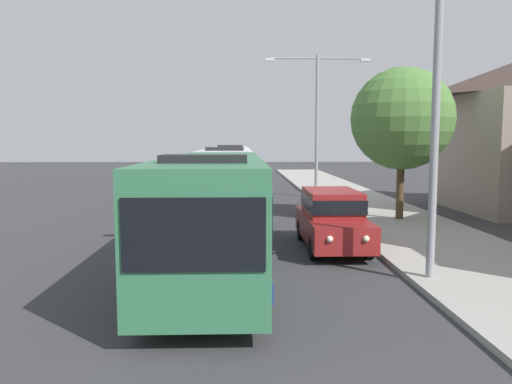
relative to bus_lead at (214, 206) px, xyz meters
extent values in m
cube|color=#33724C|center=(0.00, 0.02, 0.01)|extent=(2.50, 11.62, 2.70)
cube|color=black|center=(1.27, 0.02, 0.36)|extent=(0.04, 10.69, 1.00)
cube|color=black|center=(-1.27, 0.02, 0.36)|extent=(0.04, 10.69, 1.00)
cube|color=black|center=(0.00, -5.81, 0.31)|extent=(2.30, 0.04, 1.20)
cube|color=navy|center=(1.28, 0.02, -0.79)|extent=(0.03, 11.04, 0.36)
cube|color=black|center=(0.00, -3.47, 1.44)|extent=(1.75, 0.90, 0.16)
cylinder|color=black|center=(1.10, -3.58, -1.19)|extent=(0.28, 1.00, 1.00)
cylinder|color=black|center=(-1.10, -3.58, -1.19)|extent=(0.28, 1.00, 1.00)
cylinder|color=black|center=(1.10, 3.22, -1.19)|extent=(0.28, 1.00, 1.00)
cylinder|color=black|center=(-1.10, 3.22, -1.19)|extent=(0.28, 1.00, 1.00)
cube|color=silver|center=(0.00, 12.38, 0.01)|extent=(2.50, 10.52, 2.70)
cube|color=black|center=(1.27, 12.38, 0.36)|extent=(0.04, 9.67, 1.00)
cube|color=black|center=(-1.27, 12.38, 0.36)|extent=(0.04, 9.67, 1.00)
cube|color=black|center=(0.00, 7.10, 0.31)|extent=(2.30, 0.04, 1.20)
cube|color=black|center=(1.28, 12.38, -0.79)|extent=(0.03, 9.99, 0.36)
cube|color=black|center=(0.00, 9.23, 1.44)|extent=(1.75, 0.90, 0.16)
cylinder|color=black|center=(1.10, 9.12, -1.19)|extent=(0.28, 1.00, 1.00)
cylinder|color=black|center=(-1.10, 9.12, -1.19)|extent=(0.28, 1.00, 1.00)
cylinder|color=black|center=(1.10, 15.27, -1.19)|extent=(0.28, 1.00, 1.00)
cylinder|color=black|center=(-1.10, 15.27, -1.19)|extent=(0.28, 1.00, 1.00)
cube|color=silver|center=(0.00, 24.26, 0.01)|extent=(2.50, 11.64, 2.70)
cube|color=black|center=(1.27, 24.26, 0.36)|extent=(0.04, 10.71, 1.00)
cube|color=black|center=(-1.27, 24.26, 0.36)|extent=(0.04, 10.71, 1.00)
cube|color=black|center=(0.00, 18.42, 0.31)|extent=(2.30, 0.04, 1.20)
cube|color=black|center=(1.28, 24.26, -0.79)|extent=(0.03, 11.06, 0.36)
cube|color=black|center=(0.00, 20.77, 1.44)|extent=(1.75, 0.90, 0.16)
cylinder|color=black|center=(1.10, 20.65, -1.19)|extent=(0.28, 1.00, 1.00)
cylinder|color=black|center=(-1.10, 20.65, -1.19)|extent=(0.28, 1.00, 1.00)
cylinder|color=black|center=(1.10, 27.46, -1.19)|extent=(0.28, 1.00, 1.00)
cylinder|color=black|center=(-1.10, 27.46, -1.19)|extent=(0.28, 1.00, 1.00)
cube|color=maroon|center=(3.70, 2.14, -0.99)|extent=(1.84, 4.77, 0.80)
cube|color=maroon|center=(3.70, 2.29, -0.19)|extent=(1.62, 2.77, 0.80)
cube|color=black|center=(3.70, 2.29, -0.19)|extent=(1.66, 2.86, 0.44)
sphere|color=#F9EFCC|center=(3.19, -0.27, -0.89)|extent=(0.18, 0.18, 0.18)
sphere|color=#F9EFCC|center=(4.20, -0.27, -0.89)|extent=(0.18, 0.18, 0.18)
cylinder|color=black|center=(2.88, 0.66, -1.34)|extent=(0.22, 0.70, 0.70)
cylinder|color=black|center=(4.52, 0.66, -1.34)|extent=(0.22, 0.70, 0.70)
cylinder|color=black|center=(2.88, 3.62, -1.34)|extent=(0.22, 0.70, 0.70)
cylinder|color=black|center=(4.52, 3.62, -1.34)|extent=(0.22, 0.70, 0.70)
cylinder|color=gray|center=(5.40, -1.82, 2.59)|extent=(0.20, 0.20, 8.25)
cylinder|color=gray|center=(5.40, 16.69, 2.71)|extent=(0.20, 0.20, 8.50)
cylinder|color=gray|center=(3.96, 16.69, 6.76)|extent=(2.89, 0.10, 0.10)
cube|color=silver|center=(2.51, 16.69, 6.68)|extent=(0.56, 0.28, 0.16)
cylinder|color=gray|center=(6.84, 16.69, 6.76)|extent=(2.89, 0.10, 0.10)
cube|color=silver|center=(8.28, 16.69, 6.68)|extent=(0.56, 0.28, 0.16)
cylinder|color=#4C3823|center=(7.58, 7.29, -0.27)|extent=(0.32, 0.32, 2.55)
sphere|color=#4C7A38|center=(7.58, 7.29, 2.74)|extent=(4.33, 4.33, 4.33)
camera|label=1|loc=(0.76, -13.54, 1.80)|focal=34.57mm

